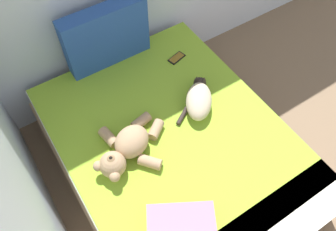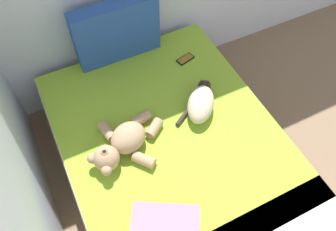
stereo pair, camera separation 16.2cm
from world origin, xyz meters
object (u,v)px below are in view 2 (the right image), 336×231
object	(u,v)px
bed	(172,154)
throw_pillow	(165,229)
patterned_cushion	(117,32)
cat	(201,102)
cell_phone	(185,59)
teddy_bear	(122,144)

from	to	relation	value
bed	throw_pillow	xyz separation A→B (m)	(-0.33, -0.57, 0.32)
patterned_cushion	cat	bearing A→B (deg)	-67.09
cell_phone	throw_pillow	bearing A→B (deg)	-122.68
teddy_bear	cell_phone	size ratio (longest dim) A/B	3.64
bed	teddy_bear	xyz separation A→B (m)	(-0.35, 0.06, 0.34)
cat	throw_pillow	xyz separation A→B (m)	(-0.64, -0.71, -0.02)
teddy_bear	cat	bearing A→B (deg)	6.83
throw_pillow	teddy_bear	bearing A→B (deg)	91.30
patterned_cushion	throw_pillow	size ratio (longest dim) A/B	1.71
bed	teddy_bear	distance (m)	0.49
patterned_cushion	cell_phone	xyz separation A→B (m)	(0.47, -0.29, -0.25)
patterned_cushion	teddy_bear	size ratio (longest dim) A/B	1.17
cat	throw_pillow	world-z (taller)	cat
throw_pillow	bed	bearing A→B (deg)	59.95
throw_pillow	cat	bearing A→B (deg)	48.05
patterned_cushion	teddy_bear	distance (m)	0.94
teddy_bear	cell_phone	distance (m)	0.97
teddy_bear	cell_phone	xyz separation A→B (m)	(0.79, 0.57, -0.08)
bed	patterned_cushion	size ratio (longest dim) A/B	2.98
bed	patterned_cushion	xyz separation A→B (m)	(-0.03, 0.92, 0.51)
cat	teddy_bear	distance (m)	0.66
patterned_cushion	bed	bearing A→B (deg)	-88.24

